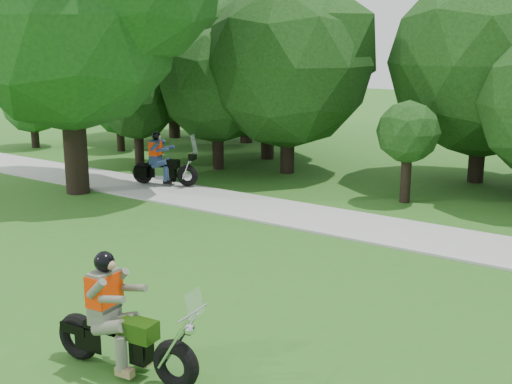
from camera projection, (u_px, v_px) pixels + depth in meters
The scene contains 3 objects.
walkway at pixel (443, 241), 14.36m from camera, with size 60.00×2.20×0.06m, color #ADADA8.
chopper_motorcycle at pixel (118, 329), 8.63m from camera, with size 2.37×0.71×1.69m.
touring_motorcycle at pixel (161, 166), 19.65m from camera, with size 2.10×1.15×1.65m.
Camera 1 is at (4.40, -5.66, 4.42)m, focal length 45.00 mm.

